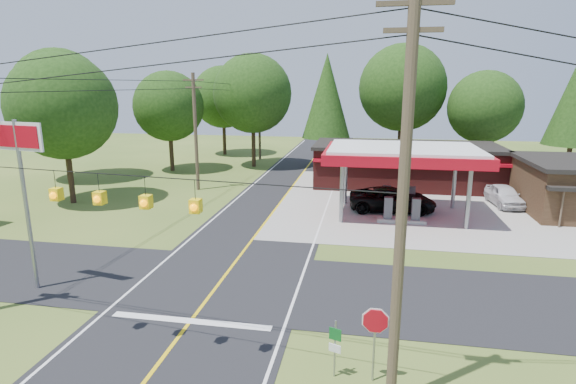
% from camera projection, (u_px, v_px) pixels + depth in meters
% --- Properties ---
extents(ground, '(120.00, 120.00, 0.00)m').
position_uv_depth(ground, '(220.00, 283.00, 21.01)').
color(ground, '#3F5B20').
rests_on(ground, ground).
extents(main_highway, '(8.00, 120.00, 0.02)m').
position_uv_depth(main_highway, '(220.00, 282.00, 21.01)').
color(main_highway, black).
rests_on(main_highway, ground).
extents(cross_road, '(70.00, 7.00, 0.02)m').
position_uv_depth(cross_road, '(220.00, 282.00, 21.01)').
color(cross_road, black).
rests_on(cross_road, ground).
extents(lane_center_yellow, '(0.15, 110.00, 0.00)m').
position_uv_depth(lane_center_yellow, '(220.00, 282.00, 21.01)').
color(lane_center_yellow, yellow).
rests_on(lane_center_yellow, main_highway).
extents(gas_canopy, '(10.60, 7.40, 4.88)m').
position_uv_depth(gas_canopy, '(403.00, 155.00, 30.93)').
color(gas_canopy, gray).
rests_on(gas_canopy, ground).
extents(convenience_store, '(16.40, 7.55, 3.80)m').
position_uv_depth(convenience_store, '(405.00, 165.00, 40.87)').
color(convenience_store, '#511917').
rests_on(convenience_store, ground).
extents(utility_pole_near_right, '(1.80, 0.30, 11.50)m').
position_uv_depth(utility_pole_near_right, '(402.00, 207.00, 11.64)').
color(utility_pole_near_right, '#473828').
rests_on(utility_pole_near_right, ground).
extents(utility_pole_far_left, '(1.80, 0.30, 10.00)m').
position_uv_depth(utility_pole_far_left, '(196.00, 130.00, 38.39)').
color(utility_pole_far_left, '#473828').
rests_on(utility_pole_far_left, ground).
extents(utility_pole_north, '(0.30, 0.30, 9.50)m').
position_uv_depth(utility_pole_north, '(259.00, 121.00, 54.51)').
color(utility_pole_north, '#473828').
rests_on(utility_pole_north, ground).
extents(overhead_beacons, '(17.04, 2.04, 1.03)m').
position_uv_depth(overhead_beacons, '(121.00, 178.00, 13.99)').
color(overhead_beacons, black).
rests_on(overhead_beacons, ground).
extents(treeline_backdrop, '(70.27, 51.59, 13.30)m').
position_uv_depth(treeline_backdrop, '(307.00, 101.00, 42.11)').
color(treeline_backdrop, '#332316').
rests_on(treeline_backdrop, ground).
extents(suv_car, '(6.46, 6.46, 1.72)m').
position_uv_depth(suv_car, '(392.00, 200.00, 32.68)').
color(suv_car, black).
rests_on(suv_car, ground).
extents(sedan_car, '(4.97, 4.97, 1.56)m').
position_uv_depth(sedan_car, '(504.00, 196.00, 34.22)').
color(sedan_car, silver).
rests_on(sedan_car, ground).
extents(big_stop_sign, '(2.80, 0.59, 7.62)m').
position_uv_depth(big_stop_sign, '(20.00, 164.00, 19.10)').
color(big_stop_sign, gray).
rests_on(big_stop_sign, ground).
extents(octagonal_stop_sign, '(0.87, 0.09, 2.51)m').
position_uv_depth(octagonal_stop_sign, '(375.00, 327.00, 13.63)').
color(octagonal_stop_sign, gray).
rests_on(octagonal_stop_sign, ground).
extents(route_sign_post, '(0.39, 0.16, 1.96)m').
position_uv_depth(route_sign_post, '(335.00, 344.00, 13.99)').
color(route_sign_post, gray).
rests_on(route_sign_post, ground).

